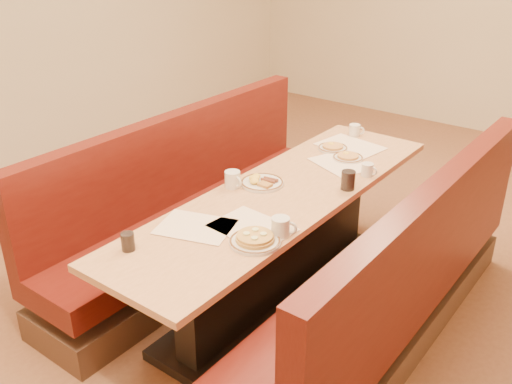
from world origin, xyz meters
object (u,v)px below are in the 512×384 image
Objects in this scene: eggs_plate at (261,182)px; soda_tumbler_mid at (348,180)px; coffee_mug_c at (368,169)px; coffee_mug_d at (355,130)px; soda_tumbler_near at (128,242)px; booth_right at (392,291)px; diner_table at (282,247)px; pancake_plate at (255,240)px; coffee_mug_b at (233,179)px; coffee_mug_a at (281,227)px; booth_left at (195,215)px.

eggs_plate is 0.52m from soda_tumbler_mid.
eggs_plate is at bearing -130.57° from coffee_mug_c.
coffee_mug_d is 1.22× the size of soda_tumbler_near.
booth_right is 0.98m from eggs_plate.
diner_table is 21.85× the size of soda_tumbler_mid.
pancake_plate is (0.22, -0.57, 0.40)m from diner_table.
pancake_plate is 0.69m from eggs_plate.
coffee_mug_d is 0.93m from soda_tumbler_mid.
soda_tumbler_mid is (0.51, 1.25, 0.01)m from soda_tumbler_near.
soda_tumbler_mid is at bearing 150.07° from booth_right.
coffee_mug_b is 1.19× the size of coffee_mug_d.
soda_tumbler_mid is (0.41, -0.84, 0.01)m from coffee_mug_d.
coffee_mug_b is at bearing -172.65° from booth_right.
soda_tumbler_near is (-0.23, -0.99, 0.42)m from diner_table.
booth_right reaches higher than pancake_plate.
coffee_mug_c is at bearing 62.17° from coffee_mug_b.
eggs_plate is 0.18m from coffee_mug_b.
eggs_plate is 0.67m from coffee_mug_c.
pancake_plate is 2.42× the size of coffee_mug_c.
soda_tumbler_near is (-0.45, -0.42, 0.02)m from pancake_plate.
coffee_mug_a is 1.12× the size of soda_tumbler_mid.
eggs_plate is at bearing 63.61° from coffee_mug_b.
soda_tumbler_mid reaches higher than eggs_plate.
coffee_mug_b is at bearing -15.92° from booth_left.
diner_table is 0.73m from booth_left.
coffee_mug_b is at bearing -121.03° from coffee_mug_d.
soda_tumbler_near is at bearing -62.84° from booth_left.
coffee_mug_a is at bearing -56.63° from diner_table.
pancake_plate is 0.67m from coffee_mug_b.
soda_tumbler_mid is (0.56, 0.39, 0.00)m from coffee_mug_b.
soda_tumbler_mid is (1.01, 0.26, 0.45)m from booth_left.
booth_right is 27.61× the size of soda_tumbler_near.
soda_tumbler_near is (0.05, -0.86, -0.01)m from coffee_mug_b.
booth_right is at bearing 0.00° from diner_table.
coffee_mug_b is at bearing -130.20° from coffee_mug_c.
booth_left is 9.73× the size of pancake_plate.
eggs_plate is 2.88× the size of soda_tumbler_near.
pancake_plate is 0.61m from soda_tumbler_near.
coffee_mug_c is 1.58m from soda_tumbler_near.
soda_tumbler_near is at bearing -93.50° from eggs_plate.
booth_left and booth_right have the same top height.
coffee_mug_c is at bearing 89.24° from soda_tumbler_mid.
pancake_plate is at bearing -102.28° from coffee_mug_d.
soda_tumbler_mid reaches higher than coffee_mug_d.
diner_table is at bearing -137.06° from soda_tumbler_mid.
booth_right is 19.43× the size of coffee_mug_a.
coffee_mug_a reaches higher than soda_tumbler_near.
booth_right reaches higher than coffee_mug_a.
booth_left is at bearing -179.65° from eggs_plate.
soda_tumbler_mid is at bearing 86.11° from pancake_plate.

